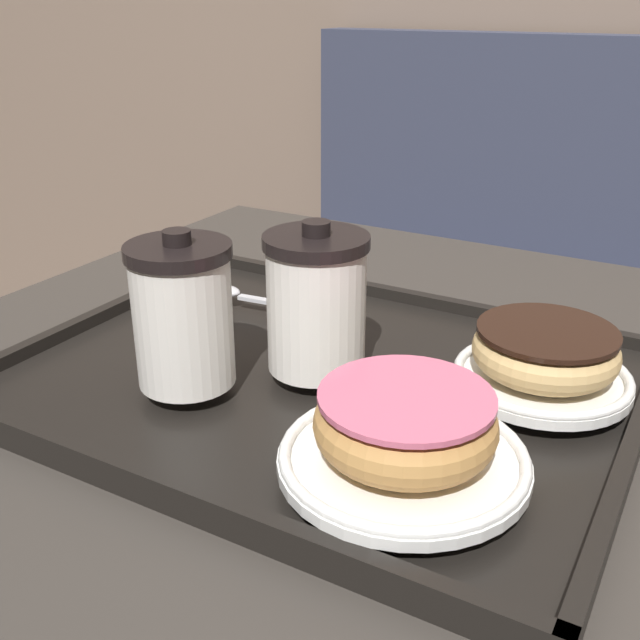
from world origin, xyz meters
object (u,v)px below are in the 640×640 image
(coffee_cup_front, at_px, (183,314))
(donut_chocolate_glazed, at_px, (405,422))
(spoon, at_px, (246,296))
(donut_plain, at_px, (545,349))
(coffee_cup_rear, at_px, (316,302))

(coffee_cup_front, xyz_separation_m, donut_chocolate_glazed, (0.20, -0.03, -0.02))
(coffee_cup_front, xyz_separation_m, spoon, (-0.06, 0.17, -0.05))
(coffee_cup_front, bearing_deg, donut_chocolate_glazed, -7.26)
(donut_plain, height_order, spoon, donut_plain)
(donut_plain, relative_size, spoon, 0.71)
(coffee_cup_front, relative_size, donut_plain, 1.11)
(coffee_cup_rear, bearing_deg, coffee_cup_front, -136.34)
(donut_chocolate_glazed, bearing_deg, spoon, 143.47)
(coffee_cup_front, relative_size, coffee_cup_rear, 1.00)
(spoon, bearing_deg, coffee_cup_front, 103.89)
(coffee_cup_front, relative_size, spoon, 0.78)
(coffee_cup_front, distance_m, donut_chocolate_glazed, 0.20)
(coffee_cup_front, bearing_deg, donut_plain, 28.01)
(donut_chocolate_glazed, relative_size, spoon, 0.74)
(coffee_cup_rear, distance_m, donut_chocolate_glazed, 0.16)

